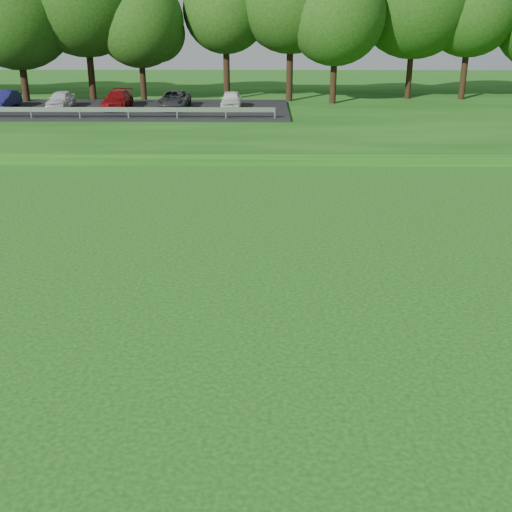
{
  "coord_description": "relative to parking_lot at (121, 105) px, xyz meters",
  "views": [
    {
      "loc": [
        -13.77,
        -12.82,
        7.63
      ],
      "look_at": [
        -13.94,
        3.27,
        1.3
      ],
      "focal_mm": 45.0,
      "sensor_mm": 36.0,
      "label": 1
    }
  ],
  "objects": [
    {
      "name": "parking_lot",
      "position": [
        0.0,
        0.0,
        0.0
      ],
      "size": [
        24.0,
        9.0,
        1.38
      ],
      "color": "black",
      "rests_on": "berm"
    },
    {
      "name": "berm",
      "position": [
        23.73,
        1.19,
        -0.73
      ],
      "size": [
        130.0,
        30.0,
        0.6
      ],
      "primitive_type": "cube",
      "color": "#14460D",
      "rests_on": "ground"
    }
  ]
}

